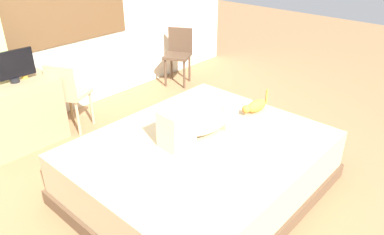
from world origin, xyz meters
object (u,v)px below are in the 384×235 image
object	(u,v)px
cat	(255,106)
cup	(24,75)
tv_monitor	(11,66)
chair_spare	(179,52)
person_lying	(199,124)
chair_by_desk	(67,92)
desk	(17,114)
bed	(201,167)

from	to	relation	value
cat	cup	size ratio (longest dim) A/B	4.50
cat	tv_monitor	size ratio (longest dim) A/B	0.74
tv_monitor	chair_spare	distance (m)	2.55
cat	cup	distance (m)	2.56
person_lying	tv_monitor	bearing A→B (deg)	111.54
cat	chair_spare	size ratio (longest dim) A/B	0.41
person_lying	chair_by_desk	distance (m)	1.85
person_lying	desk	size ratio (longest dim) A/B	1.05
person_lying	chair_spare	xyz separation A→B (m)	(1.73, 1.94, -0.12)
tv_monitor	chair_spare	size ratio (longest dim) A/B	0.56
cup	person_lying	bearing A→B (deg)	-71.88
desk	chair_by_desk	xyz separation A→B (m)	(0.56, -0.16, 0.14)
person_lying	cat	distance (m)	0.76
bed	desk	size ratio (longest dim) A/B	2.48
bed	person_lying	distance (m)	0.41
bed	cup	bearing A→B (deg)	104.65
cat	chair_spare	xyz separation A→B (m)	(0.98, 2.06, -0.08)
bed	chair_spare	world-z (taller)	chair_spare
cup	chair_by_desk	bearing A→B (deg)	-27.19
bed	desk	bearing A→B (deg)	109.50
bed	tv_monitor	distance (m)	2.30
cup	chair_by_desk	size ratio (longest dim) A/B	0.09
cat	desk	world-z (taller)	desk
tv_monitor	cup	bearing A→B (deg)	12.18
tv_monitor	cup	distance (m)	0.19
cat	desk	size ratio (longest dim) A/B	0.40
bed	chair_spare	bearing A→B (deg)	48.22
cat	bed	bearing A→B (deg)	179.12
tv_monitor	cup	xyz separation A→B (m)	(0.12, 0.03, -0.14)
cup	chair_spare	bearing A→B (deg)	-1.72
person_lying	tv_monitor	size ratio (longest dim) A/B	1.96
tv_monitor	chair_by_desk	world-z (taller)	tv_monitor
chair_spare	cat	bearing A→B (deg)	-115.52
person_lying	cup	distance (m)	2.12
cat	chair_by_desk	xyz separation A→B (m)	(-1.03, 1.94, -0.08)
cat	tv_monitor	distance (m)	2.62
chair_by_desk	cat	bearing A→B (deg)	-62.05
tv_monitor	cat	bearing A→B (deg)	-54.09
cat	chair_spare	bearing A→B (deg)	64.48
person_lying	chair_spare	distance (m)	2.60
person_lying	chair_by_desk	bearing A→B (deg)	99.00
tv_monitor	chair_spare	xyz separation A→B (m)	(2.51, -0.04, -0.41)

